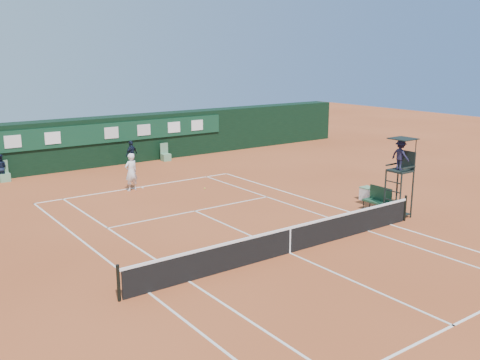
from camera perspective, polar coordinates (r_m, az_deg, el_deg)
name	(u,v)px	position (r m, az deg, el deg)	size (l,w,h in m)	color
ground	(290,253)	(19.09, 5.30, -7.76)	(90.00, 90.00, 0.00)	#B8552B
court_lines	(290,253)	(19.09, 5.30, -7.75)	(11.05, 23.85, 0.01)	white
tennis_net	(290,239)	(18.91, 5.34, -6.33)	(12.90, 0.10, 1.10)	black
back_wall	(91,142)	(34.59, -15.59, 3.92)	(40.00, 1.65, 3.00)	black
linesman_chair_left	(4,176)	(32.12, -23.84, 0.42)	(0.55, 0.50, 1.15)	#60936B
linesman_chair_right	(166,156)	(35.47, -7.94, 2.56)	(0.55, 0.50, 1.15)	#5E9068
umpire_chair	(401,161)	(23.46, 16.76, 1.96)	(0.96, 0.95, 3.42)	black
player_bench	(378,198)	(24.54, 14.54, -1.89)	(0.56, 1.20, 1.10)	#1B452A
tennis_bag	(394,203)	(25.58, 16.07, -2.40)	(0.36, 0.82, 0.31)	black
cooler	(367,194)	(26.32, 13.42, -1.41)	(0.57, 0.57, 0.65)	white
tennis_ball	(205,188)	(27.82, -3.79, -0.90)	(0.07, 0.07, 0.07)	#C9DF33
player	(131,172)	(27.79, -11.54, 0.84)	(0.71, 0.47, 1.96)	white
ball_kid_left	(0,168)	(32.05, -24.22, 1.17)	(0.74, 0.58, 1.53)	black
ball_kid_right	(132,154)	(33.56, -11.49, 2.72)	(0.99, 0.41, 1.68)	black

